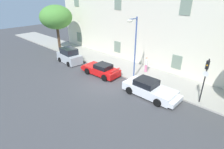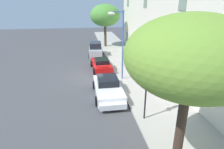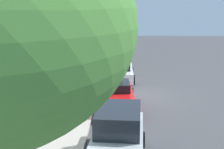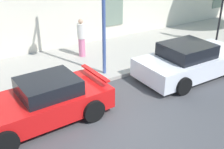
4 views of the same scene
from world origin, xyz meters
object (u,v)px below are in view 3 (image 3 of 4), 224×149
object	(u,v)px
sportscar_yellow_flank	(119,71)
pedestrian_admiring	(58,74)
sportscar_red_lead	(116,97)
hatchback_parked	(118,137)
street_lamp	(97,23)
tree_midblock	(99,9)
traffic_light	(100,38)

from	to	relation	value
sportscar_yellow_flank	pedestrian_admiring	world-z (taller)	pedestrian_admiring
sportscar_red_lead	sportscar_yellow_flank	size ratio (longest dim) A/B	0.93
sportscar_red_lead	pedestrian_admiring	distance (m)	5.22
hatchback_parked	pedestrian_admiring	bearing A→B (deg)	23.82
street_lamp	tree_midblock	bearing A→B (deg)	3.28
hatchback_parked	tree_midblock	size ratio (longest dim) A/B	0.58
sportscar_yellow_flank	hatchback_parked	size ratio (longest dim) A/B	1.34
sportscar_yellow_flank	hatchback_parked	world-z (taller)	hatchback_parked
sportscar_yellow_flank	pedestrian_admiring	size ratio (longest dim) A/B	2.87
hatchback_parked	street_lamp	distance (m)	9.87
street_lamp	pedestrian_admiring	distance (m)	4.24
sportscar_red_lead	tree_midblock	xyz separation A→B (m)	(14.03, 1.91, 4.57)
sportscar_yellow_flank	street_lamp	bearing A→B (deg)	156.70
sportscar_red_lead	tree_midblock	bearing A→B (deg)	7.76
sportscar_yellow_flank	street_lamp	xyz separation A→B (m)	(-3.22, 1.39, 3.79)
sportscar_red_lead	sportscar_yellow_flank	distance (m)	6.61
sportscar_red_lead	hatchback_parked	distance (m)	5.71
traffic_light	sportscar_red_lead	bearing A→B (deg)	-170.96
hatchback_parked	pedestrian_admiring	size ratio (longest dim) A/B	2.14
hatchback_parked	pedestrian_admiring	xyz separation A→B (m)	(9.17, 4.05, 0.18)
tree_midblock	hatchback_parked	bearing A→B (deg)	-173.98
hatchback_parked	pedestrian_admiring	distance (m)	10.03
sportscar_red_lead	traffic_light	xyz separation A→B (m)	(10.22, 1.63, 2.12)
sportscar_yellow_flank	hatchback_parked	xyz separation A→B (m)	(-12.31, -0.08, 0.25)
sportscar_red_lead	tree_midblock	distance (m)	14.87
tree_midblock	pedestrian_admiring	distance (m)	11.51
tree_midblock	street_lamp	distance (m)	10.68
tree_midblock	sportscar_red_lead	bearing A→B (deg)	-172.24
traffic_light	pedestrian_admiring	bearing A→B (deg)	161.52
hatchback_parked	tree_midblock	distance (m)	20.30
sportscar_red_lead	street_lamp	world-z (taller)	street_lamp
tree_midblock	pedestrian_admiring	xyz separation A→B (m)	(-10.56, 1.97, -4.13)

